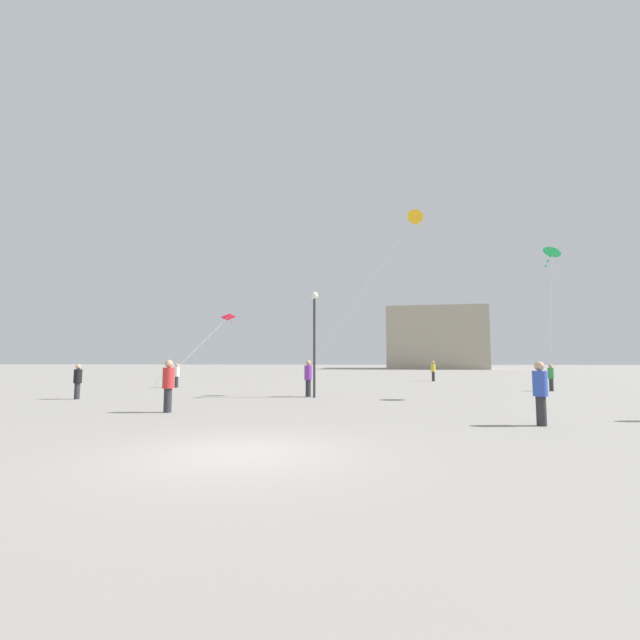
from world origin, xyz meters
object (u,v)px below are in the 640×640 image
(person_in_blue, at_px, (540,390))
(kite_emerald_diamond, at_px, (552,254))
(person_in_purple, at_px, (308,377))
(building_left_hall, at_px, (433,339))
(person_in_black, at_px, (78,380))
(kite_crimson_delta, at_px, (227,318))
(lamppost_east, at_px, (314,327))
(person_in_white, at_px, (177,374))
(person_in_green, at_px, (551,376))
(kite_amber_diamond, at_px, (414,219))
(person_in_red, at_px, (168,383))
(person_in_yellow, at_px, (433,370))

(person_in_blue, distance_m, kite_emerald_diamond, 11.06)
(person_in_purple, bearing_deg, building_left_hall, -54.22)
(person_in_black, distance_m, kite_crimson_delta, 23.98)
(person_in_blue, bearing_deg, lamppost_east, 122.27)
(person_in_purple, height_order, person_in_black, person_in_purple)
(person_in_black, bearing_deg, person_in_white, 52.12)
(person_in_green, xyz_separation_m, kite_amber_diamond, (-8.20, -3.88, 8.44))
(person_in_red, relative_size, kite_emerald_diamond, 0.30)
(person_in_yellow, relative_size, person_in_green, 1.10)
(person_in_black, relative_size, kite_emerald_diamond, 0.27)
(person_in_blue, xyz_separation_m, lamppost_east, (-7.30, 8.26, 2.48))
(kite_emerald_diamond, distance_m, lamppost_east, 11.90)
(person_in_white, height_order, kite_crimson_delta, kite_crimson_delta)
(person_in_yellow, relative_size, kite_emerald_diamond, 0.29)
(person_in_black, height_order, kite_emerald_diamond, kite_emerald_diamond)
(person_in_red, bearing_deg, person_in_purple, 82.37)
(person_in_white, relative_size, person_in_green, 1.00)
(person_in_blue, relative_size, person_in_black, 1.10)
(person_in_black, height_order, lamppost_east, lamppost_east)
(person_in_purple, distance_m, person_in_black, 10.84)
(person_in_yellow, bearing_deg, person_in_red, -59.96)
(person_in_yellow, distance_m, person_in_green, 12.20)
(lamppost_east, bearing_deg, kite_crimson_delta, 117.83)
(person_in_black, xyz_separation_m, person_in_green, (24.26, 7.53, -0.02))
(lamppost_east, bearing_deg, person_in_green, 22.80)
(person_in_green, bearing_deg, lamppost_east, -22.48)
(person_in_blue, distance_m, person_in_black, 19.29)
(kite_amber_diamond, bearing_deg, person_in_yellow, 77.92)
(kite_crimson_delta, height_order, building_left_hall, building_left_hall)
(person_in_white, distance_m, kite_amber_diamond, 17.91)
(person_in_purple, distance_m, person_in_white, 11.32)
(person_in_white, distance_m, lamppost_east, 12.16)
(person_in_blue, relative_size, lamppost_east, 0.34)
(person_in_green, xyz_separation_m, building_left_hall, (3.59, 63.98, 5.21))
(lamppost_east, bearing_deg, person_in_black, -170.03)
(person_in_yellow, distance_m, person_in_black, 26.83)
(person_in_white, relative_size, building_left_hall, 0.08)
(person_in_white, distance_m, person_in_green, 23.25)
(person_in_purple, bearing_deg, person_in_white, 17.22)
(kite_emerald_diamond, bearing_deg, building_left_hall, 85.45)
(person_in_white, bearing_deg, kite_emerald_diamond, -94.70)
(person_in_blue, xyz_separation_m, person_in_black, (-18.22, 6.34, -0.09))
(person_in_purple, xyz_separation_m, lamppost_east, (0.36, -0.48, 2.46))
(person_in_green, bearing_deg, kite_emerald_diamond, 25.23)
(person_in_black, distance_m, lamppost_east, 11.38)
(lamppost_east, bearing_deg, person_in_white, 146.39)
(person_in_yellow, xyz_separation_m, kite_amber_diamond, (-3.21, -15.02, 8.36))
(kite_emerald_diamond, bearing_deg, person_in_red, -157.70)
(person_in_white, relative_size, kite_crimson_delta, 0.10)
(kite_amber_diamond, bearing_deg, person_in_green, 25.36)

